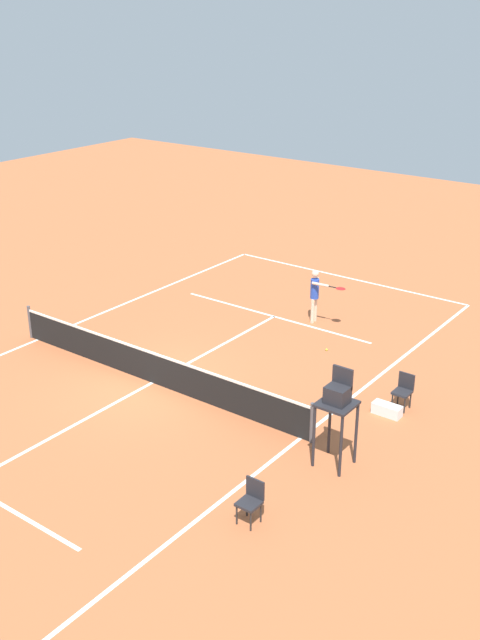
{
  "coord_description": "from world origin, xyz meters",
  "views": [
    {
      "loc": [
        -13.27,
        13.69,
        9.84
      ],
      "look_at": [
        -0.39,
        -3.59,
        0.8
      ],
      "focal_mm": 42.49,
      "sensor_mm": 36.0,
      "label": 1
    }
  ],
  "objects_px": {
    "player_serving": "(316,291)",
    "tennis_ball": "(327,350)",
    "courtside_chair_near": "(251,499)",
    "equipment_bag": "(387,410)",
    "courtside_chair_mid": "(404,389)",
    "umpire_chair": "(337,403)"
  },
  "relations": [
    {
      "from": "tennis_ball",
      "to": "courtside_chair_near",
      "type": "distance_m",
      "value": 8.63
    },
    {
      "from": "courtside_chair_near",
      "to": "equipment_bag",
      "type": "height_order",
      "value": "courtside_chair_near"
    },
    {
      "from": "courtside_chair_near",
      "to": "courtside_chair_mid",
      "type": "distance_m",
      "value": 6.23
    },
    {
      "from": "tennis_ball",
      "to": "equipment_bag",
      "type": "height_order",
      "value": "equipment_bag"
    },
    {
      "from": "courtside_chair_mid",
      "to": "equipment_bag",
      "type": "distance_m",
      "value": 0.72
    },
    {
      "from": "tennis_ball",
      "to": "courtside_chair_near",
      "type": "height_order",
      "value": "courtside_chair_near"
    },
    {
      "from": "umpire_chair",
      "to": "equipment_bag",
      "type": "xyz_separation_m",
      "value": [
        0.04,
        -2.78,
        -1.46
      ]
    },
    {
      "from": "tennis_ball",
      "to": "player_serving",
      "type": "bearing_deg",
      "value": -49.3
    },
    {
      "from": "equipment_bag",
      "to": "tennis_ball",
      "type": "bearing_deg",
      "value": -37.0
    },
    {
      "from": "player_serving",
      "to": "tennis_ball",
      "type": "bearing_deg",
      "value": 36.3
    },
    {
      "from": "player_serving",
      "to": "tennis_ball",
      "type": "xyz_separation_m",
      "value": [
        -1.47,
        1.71,
        -1.06
      ]
    },
    {
      "from": "player_serving",
      "to": "umpire_chair",
      "type": "bearing_deg",
      "value": 30.09
    },
    {
      "from": "player_serving",
      "to": "courtside_chair_mid",
      "type": "relative_size",
      "value": 1.92
    },
    {
      "from": "player_serving",
      "to": "umpire_chair",
      "type": "relative_size",
      "value": 0.76
    },
    {
      "from": "courtside_chair_near",
      "to": "equipment_bag",
      "type": "bearing_deg",
      "value": -92.63
    },
    {
      "from": "courtside_chair_near",
      "to": "equipment_bag",
      "type": "relative_size",
      "value": 1.25
    },
    {
      "from": "equipment_bag",
      "to": "courtside_chair_mid",
      "type": "bearing_deg",
      "value": -104.46
    },
    {
      "from": "umpire_chair",
      "to": "courtside_chair_near",
      "type": "bearing_deg",
      "value": 83.93
    },
    {
      "from": "courtside_chair_near",
      "to": "courtside_chair_mid",
      "type": "height_order",
      "value": "same"
    },
    {
      "from": "player_serving",
      "to": "courtside_chair_near",
      "type": "xyz_separation_m",
      "value": [
        -4.47,
        9.79,
        -0.56
      ]
    },
    {
      "from": "player_serving",
      "to": "courtside_chair_near",
      "type": "height_order",
      "value": "player_serving"
    },
    {
      "from": "courtside_chair_mid",
      "to": "equipment_bag",
      "type": "bearing_deg",
      "value": 75.54
    }
  ]
}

